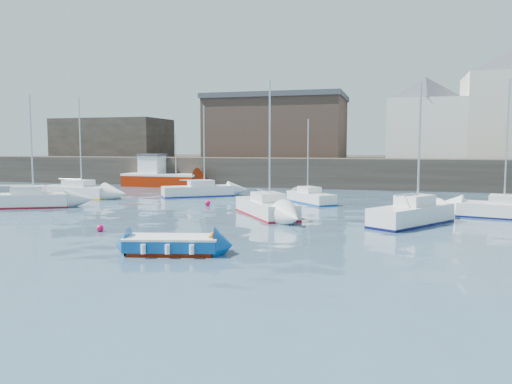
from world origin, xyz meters
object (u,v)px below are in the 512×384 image
(sailboat_e, at_px, (76,191))
(buoy_far, at_px, (208,206))
(sailboat_c, at_px, (412,214))
(blue_dinghy, at_px, (172,244))
(buoy_mid, at_px, (389,226))
(fishing_boat, at_px, (160,176))
(sailboat_f, at_px, (311,197))
(sailboat_h, at_px, (198,191))
(sailboat_b, at_px, (266,207))
(buoy_near, at_px, (100,232))
(sailboat_a, at_px, (25,200))

(sailboat_e, bearing_deg, buoy_far, -10.39)
(sailboat_c, relative_size, buoy_far, 18.55)
(blue_dinghy, xyz_separation_m, buoy_mid, (8.15, 9.39, -0.39))
(fishing_boat, height_order, sailboat_f, sailboat_f)
(blue_dinghy, height_order, sailboat_h, sailboat_h)
(blue_dinghy, height_order, sailboat_e, sailboat_e)
(blue_dinghy, distance_m, sailboat_b, 11.45)
(sailboat_b, bearing_deg, buoy_near, -130.64)
(sailboat_a, bearing_deg, sailboat_e, 96.23)
(sailboat_a, bearing_deg, buoy_mid, -3.69)
(blue_dinghy, xyz_separation_m, fishing_boat, (-15.59, 30.38, 0.68))
(sailboat_c, bearing_deg, sailboat_f, 128.09)
(sailboat_h, height_order, buoy_far, sailboat_h)
(blue_dinghy, distance_m, fishing_boat, 34.15)
(sailboat_a, relative_size, sailboat_h, 1.02)
(sailboat_f, relative_size, buoy_near, 17.29)
(fishing_boat, relative_size, sailboat_a, 1.08)
(sailboat_a, xyz_separation_m, sailboat_b, (17.12, 0.45, -0.02))
(buoy_near, bearing_deg, sailboat_h, 96.35)
(buoy_mid, bearing_deg, sailboat_f, 120.91)
(sailboat_e, height_order, sailboat_h, sailboat_e)
(sailboat_f, bearing_deg, buoy_far, -152.07)
(blue_dinghy, distance_m, sailboat_a, 19.58)
(fishing_boat, bearing_deg, buoy_mid, -41.48)
(fishing_boat, relative_size, buoy_mid, 19.35)
(sailboat_f, height_order, buoy_near, sailboat_f)
(buoy_mid, height_order, buoy_far, buoy_mid)
(blue_dinghy, distance_m, buoy_far, 16.06)
(blue_dinghy, relative_size, sailboat_e, 0.48)
(sailboat_h, distance_m, buoy_near, 17.79)
(sailboat_a, height_order, sailboat_b, sailboat_b)
(fishing_boat, bearing_deg, buoy_far, -53.37)
(sailboat_e, bearing_deg, sailboat_f, 3.95)
(sailboat_b, height_order, sailboat_h, sailboat_b)
(buoy_near, bearing_deg, sailboat_a, 145.66)
(sailboat_b, xyz_separation_m, sailboat_f, (1.47, 7.63, -0.08))
(sailboat_h, distance_m, buoy_far, 6.82)
(sailboat_b, height_order, buoy_mid, sailboat_b)
(sailboat_e, height_order, buoy_mid, sailboat_e)
(sailboat_b, height_order, sailboat_e, sailboat_e)
(sailboat_c, height_order, buoy_near, sailboat_c)
(blue_dinghy, distance_m, sailboat_f, 19.19)
(buoy_near, xyz_separation_m, buoy_far, (1.21, 11.66, 0.00))
(sailboat_h, height_order, buoy_mid, sailboat_h)
(sailboat_c, distance_m, buoy_near, 16.33)
(sailboat_f, height_order, buoy_mid, sailboat_f)
(sailboat_c, bearing_deg, buoy_mid, -147.42)
(buoy_mid, distance_m, buoy_far, 13.98)
(sailboat_h, bearing_deg, sailboat_a, -129.34)
(sailboat_a, height_order, sailboat_c, sailboat_a)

